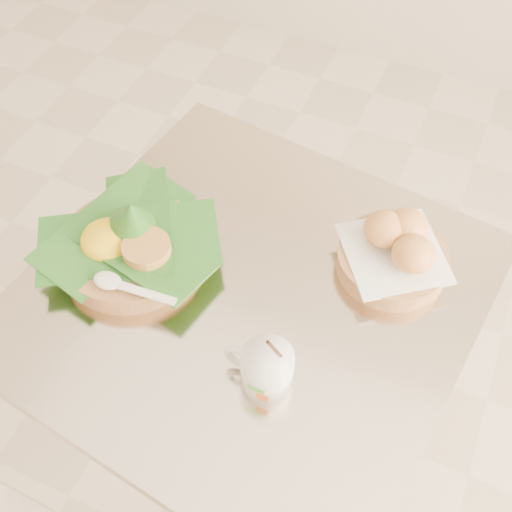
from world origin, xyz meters
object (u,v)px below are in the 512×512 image
at_px(cafe_table, 251,356).
at_px(bread_basket, 396,251).
at_px(coffee_mug, 266,367).
at_px(rice_basket, 129,242).

relative_size(cafe_table, bread_basket, 3.58).
bearing_deg(coffee_mug, bread_basket, 68.10).
relative_size(bread_basket, coffee_mug, 1.62).
relative_size(rice_basket, coffee_mug, 2.21).
height_order(rice_basket, bread_basket, rice_basket).
distance_m(bread_basket, coffee_mug, 0.30).
height_order(rice_basket, coffee_mug, rice_basket).
distance_m(cafe_table, bread_basket, 0.36).
bearing_deg(rice_basket, bread_basket, 21.43).
relative_size(cafe_table, rice_basket, 2.63).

